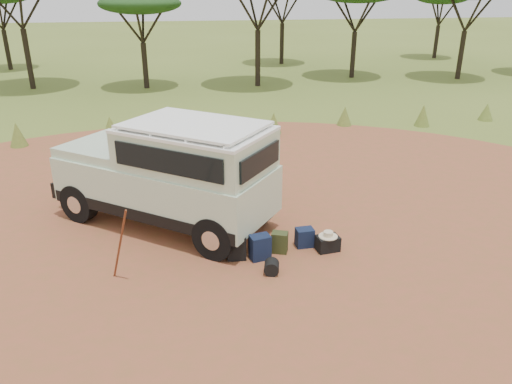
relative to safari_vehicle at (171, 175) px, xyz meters
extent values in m
plane|color=#596925|center=(0.81, -1.33, -1.21)|extent=(140.00, 140.00, 0.00)
cylinder|color=brown|center=(0.81, -1.33, -1.21)|extent=(23.00, 23.00, 0.01)
cone|color=#596925|center=(-5.19, 6.97, -0.79)|extent=(0.60, 0.60, 0.85)
cone|color=#596925|center=(-2.19, 7.87, -0.86)|extent=(0.60, 0.60, 0.70)
cone|color=#596925|center=(0.81, 7.47, -0.76)|extent=(0.60, 0.60, 0.90)
cone|color=#596925|center=(3.81, 7.07, -0.81)|extent=(0.60, 0.60, 0.80)
cone|color=#596925|center=(6.81, 7.77, -0.84)|extent=(0.60, 0.60, 0.75)
cone|color=#596925|center=(9.81, 7.17, -0.79)|extent=(0.60, 0.60, 0.85)
cone|color=#596925|center=(12.81, 7.57, -0.86)|extent=(0.60, 0.60, 0.70)
cylinder|color=black|center=(-7.19, 17.67, 0.32)|extent=(0.28, 0.28, 3.06)
cylinder|color=black|center=(-1.19, 16.87, -0.04)|extent=(0.28, 0.28, 2.34)
ellipsoid|color=#183413|center=(-1.19, 16.87, 3.05)|extent=(4.20, 4.20, 1.05)
cylinder|color=black|center=(4.81, 16.47, 0.25)|extent=(0.28, 0.28, 2.93)
cylinder|color=black|center=(10.81, 18.17, 0.09)|extent=(0.28, 0.28, 2.61)
cylinder|color=black|center=(16.81, 16.67, 0.14)|extent=(0.28, 0.28, 2.70)
cylinder|color=black|center=(-10.19, 24.67, 0.03)|extent=(0.28, 0.28, 2.48)
cylinder|color=black|center=(7.81, 24.17, 0.14)|extent=(0.28, 0.28, 2.70)
cylinder|color=black|center=(19.81, 25.17, -0.04)|extent=(0.28, 0.28, 2.34)
cube|color=#B6CCAE|center=(-0.14, 0.10, -0.22)|extent=(5.19, 4.63, 1.05)
cube|color=black|center=(-0.14, 0.10, -0.62)|extent=(5.13, 4.60, 0.26)
cube|color=#B6CCAE|center=(0.57, -0.43, 0.71)|extent=(3.63, 3.42, 0.83)
cube|color=white|center=(0.57, -0.43, 1.16)|extent=(3.66, 3.45, 0.07)
cube|color=white|center=(0.57, -0.43, 1.27)|extent=(3.39, 3.21, 0.06)
cube|color=#B6CCAE|center=(-1.38, 1.05, 0.41)|extent=(2.62, 2.63, 0.22)
cube|color=black|center=(-0.64, 0.48, 0.75)|extent=(1.16, 1.44, 0.58)
cube|color=black|center=(-0.03, -1.23, 0.75)|extent=(2.11, 1.62, 0.50)
cube|color=black|center=(1.17, 0.36, 0.75)|extent=(2.11, 1.62, 0.50)
cube|color=black|center=(1.81, -1.38, 0.71)|extent=(1.03, 1.33, 0.45)
cube|color=black|center=(-2.16, 1.64, -0.55)|extent=(1.33, 1.69, 0.37)
cylinder|color=black|center=(-2.27, 1.72, 0.33)|extent=(0.93, 1.18, 0.08)
cylinder|color=black|center=(-2.27, 1.72, -0.25)|extent=(0.93, 1.18, 0.08)
cylinder|color=silver|center=(-2.47, 1.49, 0.11)|extent=(0.21, 0.24, 0.24)
cylinder|color=silver|center=(-2.10, 1.98, 0.11)|extent=(0.21, 0.24, 0.24)
cube|color=white|center=(-2.23, 1.70, -0.42)|extent=(0.32, 0.40, 0.13)
cylinder|color=black|center=(0.02, 1.20, 0.63)|extent=(0.12, 0.12, 0.91)
cylinder|color=black|center=(-2.17, 0.53, -0.75)|extent=(0.92, 0.81, 0.93)
cylinder|color=black|center=(-1.09, 1.94, -0.75)|extent=(0.92, 0.81, 0.93)
cylinder|color=black|center=(0.82, -1.74, -0.75)|extent=(0.92, 0.81, 0.93)
cylinder|color=black|center=(1.89, -0.32, -0.75)|extent=(0.92, 0.81, 0.93)
cylinder|color=maroon|center=(-0.97, -2.30, -0.44)|extent=(0.45, 0.42, 1.55)
cube|color=black|center=(1.25, -1.84, -0.95)|extent=(0.40, 0.31, 0.52)
cube|color=#121E39|center=(1.72, -1.93, -0.95)|extent=(0.45, 0.37, 0.53)
cube|color=#313D1C|center=(2.17, -1.73, -0.98)|extent=(0.39, 0.34, 0.46)
cube|color=#121E39|center=(2.75, -1.57, -1.00)|extent=(0.38, 0.30, 0.41)
cube|color=black|center=(3.18, -1.83, -1.05)|extent=(0.50, 0.39, 0.33)
cylinder|color=black|center=(1.84, -2.53, -1.07)|extent=(0.35, 0.35, 0.29)
cylinder|color=beige|center=(3.18, -1.83, -0.88)|extent=(0.40, 0.40, 0.02)
cylinder|color=beige|center=(3.18, -1.83, -0.82)|extent=(0.20, 0.20, 0.10)
camera|label=1|loc=(0.17, -10.70, 4.01)|focal=35.00mm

